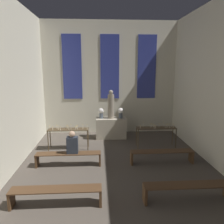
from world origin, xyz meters
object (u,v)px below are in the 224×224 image
Objects in this scene: altar at (111,128)px; pew_back_right at (162,154)px; candle_rack_left at (68,131)px; pew_third_left at (56,193)px; pew_third_right at (187,189)px; pew_back_left at (69,156)px; flower_vase_left at (101,112)px; statue at (111,105)px; flower_vase_right at (121,112)px; person_seated at (72,143)px; candle_rack_right at (156,130)px.

pew_back_right is at bearing -61.26° from altar.
candle_rack_left is 3.73m from pew_third_left.
pew_third_right and pew_back_left have the same top height.
candle_rack_left reaches higher than altar.
altar is 0.64× the size of pew_third_right.
altar is 0.86m from flower_vase_left.
pew_third_left is (0.20, -3.70, -0.40)m from candle_rack_left.
altar is 1.06m from statue.
altar is at bearing 72.67° from pew_third_left.
altar is 2.90× the size of flower_vase_right.
pew_third_left is at bearing 180.00° from pew_third_right.
flower_vase_left is at bearing 71.03° from person_seated.
statue is 0.61× the size of pew_back_right.
altar reaches higher than pew_back_left.
flower_vase_left reaches higher than altar.
pew_third_right is (1.56, -5.01, -1.20)m from statue.
person_seated is (-1.87, -2.85, -0.43)m from flower_vase_right.
pew_third_left is (-2.01, -5.01, -0.88)m from flower_vase_right.
pew_back_right is at bearing 90.00° from pew_third_right.
pew_back_left is (0.00, 2.16, 0.00)m from pew_third_left.
flower_vase_right is at bearing 68.16° from pew_third_left.
person_seated is (-0.98, -2.85, -0.43)m from flower_vase_left.
statue is at bearing 180.00° from flower_vase_right.
person_seated is at bearing 0.00° from pew_back_left.
candle_rack_right is at bearing -44.70° from flower_vase_right.
flower_vase_left is 5.21m from pew_third_left.
candle_rack_right is at bearing 25.86° from person_seated.
pew_third_right is at bearing -90.00° from pew_back_right.
pew_third_right is at bearing -93.11° from candle_rack_right.
candle_rack_right is at bearing 82.59° from pew_back_right.
person_seated is (-2.99, 2.16, 0.44)m from pew_third_right.
pew_third_right is at bearing -72.67° from altar.
candle_rack_left is at bearing 93.02° from pew_third_left.
flower_vase_left reaches higher than pew_third_left.
candle_rack_left is 4.99m from pew_third_right.
flower_vase_left is 0.22× the size of pew_third_right.
flower_vase_left is (-0.44, 0.00, 0.74)m from altar.
pew_back_right is 2.82× the size of person_seated.
statue is at bearing 0.00° from flower_vase_left.
pew_back_left is (-3.33, -1.55, -0.40)m from candle_rack_right.
pew_back_left is at bearing -82.79° from candle_rack_left.
statue is at bearing 143.48° from candle_rack_right.
candle_rack_right is (1.76, -1.31, 0.26)m from altar.
flower_vase_left is at bearing 68.57° from pew_back_left.
altar is 0.64× the size of pew_third_left.
altar is 2.21m from candle_rack_right.
person_seated reaches higher than candle_rack_left.
pew_third_right is at bearing 0.00° from pew_third_left.
flower_vase_right is 2.61m from candle_rack_left.
flower_vase_right is 0.22× the size of pew_back_left.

